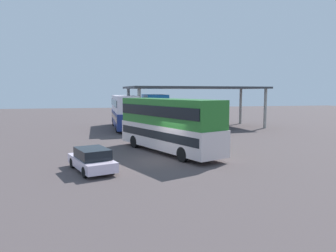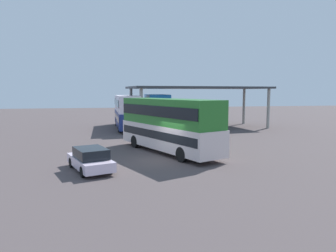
# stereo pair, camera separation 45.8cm
# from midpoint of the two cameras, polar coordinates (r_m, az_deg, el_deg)

# --- Properties ---
(ground_plane) EXTENTS (140.00, 140.00, 0.00)m
(ground_plane) POSITION_cam_midpoint_polar(r_m,az_deg,el_deg) (20.99, -1.27, -6.25)
(ground_plane) COLOR #4E4344
(double_decker_main) EXTENTS (6.24, 10.53, 4.03)m
(double_decker_main) POSITION_cam_midpoint_polar(r_m,az_deg,el_deg) (23.33, -0.58, 0.53)
(double_decker_main) COLOR silver
(double_decker_main) RESTS_ON ground_plane
(parked_hatchback) EXTENTS (2.95, 4.42, 1.35)m
(parked_hatchback) POSITION_cam_midpoint_polar(r_m,az_deg,el_deg) (18.62, -14.43, -5.95)
(parked_hatchback) COLOR silver
(parked_hatchback) RESTS_ON ground_plane
(double_decker_near_canopy) EXTENTS (2.60, 11.61, 4.08)m
(double_decker_near_canopy) POSITION_cam_midpoint_polar(r_m,az_deg,el_deg) (39.03, -8.39, 2.83)
(double_decker_near_canopy) COLOR navy
(double_decker_near_canopy) RESTS_ON ground_plane
(double_decker_mid_row) EXTENTS (3.12, 10.65, 4.21)m
(double_decker_mid_row) POSITION_cam_midpoint_polar(r_m,az_deg,el_deg) (39.29, -2.96, 3.00)
(double_decker_mid_row) COLOR silver
(double_decker_mid_row) RESTS_ON ground_plane
(depot_canopy) EXTENTS (18.06, 8.84, 5.18)m
(depot_canopy) POSITION_cam_midpoint_polar(r_m,az_deg,el_deg) (39.33, 4.97, 6.69)
(depot_canopy) COLOR #33353A
(depot_canopy) RESTS_ON ground_plane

